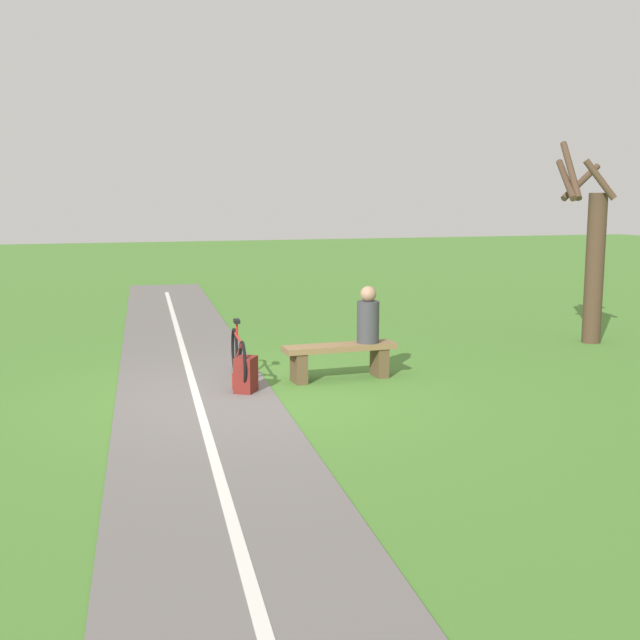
{
  "coord_description": "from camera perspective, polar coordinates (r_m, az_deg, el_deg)",
  "views": [
    {
      "loc": [
        2.35,
        9.25,
        2.45
      ],
      "look_at": [
        -0.75,
        0.53,
        1.03
      ],
      "focal_mm": 43.12,
      "sensor_mm": 36.0,
      "label": 1
    }
  ],
  "objects": [
    {
      "name": "ground_plane",
      "position": [
        9.86,
        -5.16,
        -5.74
      ],
      "size": [
        80.0,
        80.0,
        0.0
      ],
      "primitive_type": "plane",
      "color": "#477A2D"
    },
    {
      "name": "paved_path",
      "position": [
        5.92,
        -6.21,
        -15.73
      ],
      "size": [
        6.11,
        35.99,
        0.02
      ],
      "primitive_type": "cube",
      "rotation": [
        0.0,
        0.0,
        -0.11
      ],
      "color": "#66605E",
      "rests_on": "ground_plane"
    },
    {
      "name": "path_centre_line",
      "position": [
        5.92,
        -6.22,
        -15.65
      ],
      "size": [
        3.76,
        31.8,
        0.0
      ],
      "primitive_type": "cube",
      "rotation": [
        0.0,
        0.0,
        -0.11
      ],
      "color": "silver",
      "rests_on": "paved_path"
    },
    {
      "name": "bench",
      "position": [
        10.73,
        1.49,
        -2.66
      ],
      "size": [
        1.61,
        0.39,
        0.5
      ],
      "rotation": [
        0.0,
        0.0,
        -0.01
      ],
      "color": "brown",
      "rests_on": "ground_plane"
    },
    {
      "name": "person_seated",
      "position": [
        10.8,
        3.59,
        0.2
      ],
      "size": [
        0.32,
        0.32,
        0.81
      ],
      "rotation": [
        0.0,
        0.0,
        -0.01
      ],
      "color": "#38383D",
      "rests_on": "bench"
    },
    {
      "name": "bicycle",
      "position": [
        10.65,
        -6.07,
        -2.71
      ],
      "size": [
        0.27,
        1.72,
        0.85
      ],
      "rotation": [
        0.0,
        0.0,
        1.44
      ],
      "color": "black",
      "rests_on": "ground_plane"
    },
    {
      "name": "backpack",
      "position": [
        10.03,
        -5.54,
        -4.1
      ],
      "size": [
        0.37,
        0.38,
        0.48
      ],
      "rotation": [
        0.0,
        0.0,
        4.1
      ],
      "color": "maroon",
      "rests_on": "ground_plane"
    },
    {
      "name": "tree_near_bench",
      "position": [
        14.24,
        19.5,
        4.7
      ],
      "size": [
        1.17,
        1.2,
        3.53
      ],
      "color": "#473323",
      "rests_on": "ground_plane"
    }
  ]
}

